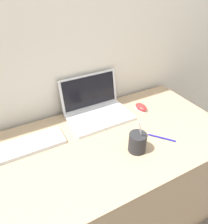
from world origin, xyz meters
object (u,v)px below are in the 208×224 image
laptop (96,108)px  pen (162,138)px  external_keyboard (18,149)px  drink_cup (137,142)px  computer_mouse (141,107)px

laptop → pen: bearing=-60.2°
external_keyboard → laptop: bearing=10.9°
drink_cup → external_keyboard: bearing=151.8°
laptop → computer_mouse: 0.29m
laptop → computer_mouse: bearing=-16.5°
laptop → drink_cup: laptop is taller
external_keyboard → pen: 0.74m
computer_mouse → pen: size_ratio=0.80×
laptop → pen: (0.21, -0.36, -0.04)m
laptop → pen: 0.42m
pen → drink_cup: bearing=-177.5°
laptop → computer_mouse: (0.28, -0.08, -0.03)m
laptop → external_keyboard: laptop is taller
laptop → drink_cup: 0.37m
external_keyboard → pen: external_keyboard is taller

